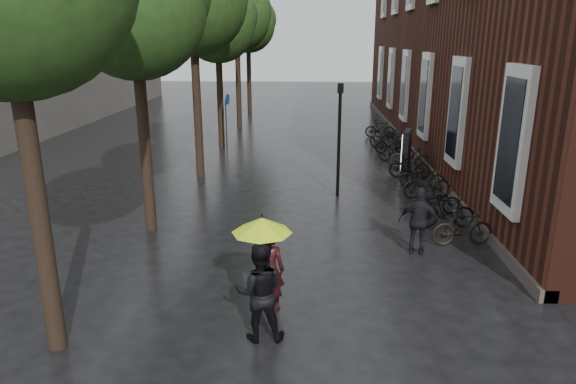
# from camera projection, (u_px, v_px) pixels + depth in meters

# --- Properties ---
(brick_building) EXTENTS (10.20, 33.20, 12.00)m
(brick_building) POSITION_uv_depth(u_px,v_px,m) (519.00, 24.00, 24.63)
(brick_building) COLOR #38160F
(brick_building) RESTS_ON ground
(street_trees) EXTENTS (4.33, 34.03, 8.91)m
(street_trees) POSITION_uv_depth(u_px,v_px,m) (206.00, 14.00, 21.76)
(street_trees) COLOR black
(street_trees) RESTS_ON ground
(person_burgundy) EXTENTS (0.66, 0.46, 1.75)m
(person_burgundy) POSITION_uv_depth(u_px,v_px,m) (269.00, 270.00, 10.39)
(person_burgundy) COLOR black
(person_burgundy) RESTS_ON ground
(person_black) EXTENTS (0.98, 0.79, 1.89)m
(person_black) POSITION_uv_depth(u_px,v_px,m) (260.00, 292.00, 9.34)
(person_black) COLOR black
(person_black) RESTS_ON ground
(lime_umbrella) EXTENTS (1.15, 1.15, 1.69)m
(lime_umbrella) POSITION_uv_depth(u_px,v_px,m) (262.00, 225.00, 9.54)
(lime_umbrella) COLOR black
(lime_umbrella) RESTS_ON ground
(pedestrian_walking) EXTENTS (1.12, 0.68, 1.77)m
(pedestrian_walking) POSITION_uv_depth(u_px,v_px,m) (419.00, 221.00, 13.10)
(pedestrian_walking) COLOR black
(pedestrian_walking) RESTS_ON ground
(parked_bicycles) EXTENTS (2.12, 16.33, 1.03)m
(parked_bicycles) POSITION_uv_depth(u_px,v_px,m) (408.00, 162.00, 21.09)
(parked_bicycles) COLOR black
(parked_bicycles) RESTS_ON ground
(ad_lightbox) EXTENTS (0.27, 1.19, 1.79)m
(ad_lightbox) POSITION_uv_depth(u_px,v_px,m) (406.00, 152.00, 21.06)
(ad_lightbox) COLOR black
(ad_lightbox) RESTS_ON ground
(lamp_post) EXTENTS (0.20, 0.20, 3.94)m
(lamp_post) POSITION_uv_depth(u_px,v_px,m) (339.00, 129.00, 17.49)
(lamp_post) COLOR black
(lamp_post) RESTS_ON ground
(cycle_sign) EXTENTS (0.15, 0.51, 2.79)m
(cycle_sign) POSITION_uv_depth(u_px,v_px,m) (227.00, 114.00, 24.93)
(cycle_sign) COLOR #262628
(cycle_sign) RESTS_ON ground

